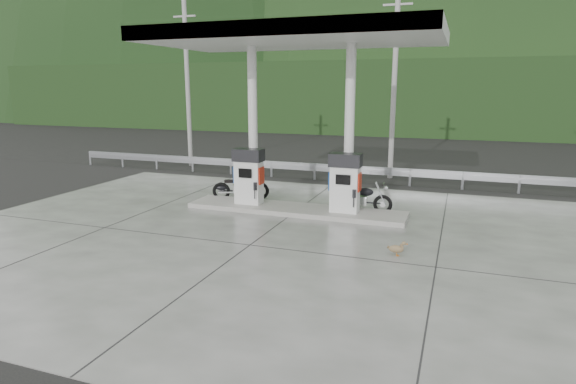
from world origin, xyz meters
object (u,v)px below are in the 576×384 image
(gas_pump_left, at_px, (249,176))
(motorcycle_right, at_px, (362,199))
(duck, at_px, (396,249))
(gas_pump_right, at_px, (345,183))
(motorcycle_left, at_px, (241,187))

(gas_pump_left, bearing_deg, motorcycle_right, 11.67)
(motorcycle_right, bearing_deg, duck, -69.16)
(gas_pump_right, bearing_deg, duck, -56.98)
(motorcycle_right, xyz_separation_m, duck, (1.58, -3.76, -0.27))
(motorcycle_right, bearing_deg, motorcycle_left, 174.87)
(gas_pump_right, xyz_separation_m, motorcycle_right, (0.39, 0.74, -0.62))
(duck, bearing_deg, gas_pump_right, 117.76)
(gas_pump_left, xyz_separation_m, motorcycle_right, (3.59, 0.74, -0.62))
(gas_pump_right, height_order, motorcycle_left, gas_pump_right)
(gas_pump_left, relative_size, motorcycle_right, 1.00)
(motorcycle_right, bearing_deg, gas_pump_left, -170.21)
(motorcycle_left, height_order, duck, motorcycle_left)
(motorcycle_left, distance_m, duck, 7.17)
(motorcycle_left, bearing_deg, duck, -55.21)
(gas_pump_left, xyz_separation_m, duck, (5.16, -3.02, -0.90))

